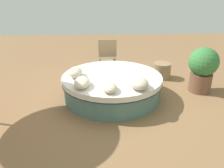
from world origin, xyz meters
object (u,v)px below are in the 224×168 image
object	(u,v)px
round_bed	(112,86)
side_table	(162,71)
throw_pillow_1	(82,82)
throw_pillow_2	(109,87)
throw_pillow_0	(75,72)
throw_pillow_3	(139,83)
planter	(203,68)
patio_chair	(107,53)

from	to	relation	value
round_bed	side_table	size ratio (longest dim) A/B	4.54
throw_pillow_1	throw_pillow_2	xyz separation A→B (m)	(0.23, 0.52, -0.01)
throw_pillow_0	throw_pillow_3	size ratio (longest dim) A/B	0.95
throw_pillow_2	planter	distance (m)	2.43
planter	throw_pillow_0	bearing A→B (deg)	-85.53
planter	throw_pillow_3	bearing A→B (deg)	-61.39
throw_pillow_0	throw_pillow_1	bearing A→B (deg)	18.57
round_bed	throw_pillow_2	size ratio (longest dim) A/B	5.02
patio_chair	planter	size ratio (longest dim) A/B	0.92
patio_chair	round_bed	bearing A→B (deg)	-88.91
planter	side_table	size ratio (longest dim) A/B	2.20
planter	side_table	xyz separation A→B (m)	(-0.92, -0.67, -0.38)
throw_pillow_1	throw_pillow_3	xyz separation A→B (m)	(0.14, 1.08, 0.02)
throw_pillow_3	side_table	bearing A→B (deg)	151.86
throw_pillow_1	throw_pillow_3	bearing A→B (deg)	82.60
throw_pillow_2	planter	world-z (taller)	planter
round_bed	throw_pillow_3	distance (m)	0.92
round_bed	throw_pillow_2	distance (m)	0.87
side_table	throw_pillow_2	bearing A→B (deg)	-38.80
planter	round_bed	bearing A→B (deg)	-84.82
round_bed	throw_pillow_0	size ratio (longest dim) A/B	4.81
throw_pillow_3	round_bed	bearing A→B (deg)	-146.40
throw_pillow_0	patio_chair	xyz separation A→B (m)	(-1.81, 0.75, -0.06)
throw_pillow_2	patio_chair	distance (m)	2.57
round_bed	throw_pillow_1	bearing A→B (deg)	-47.10
throw_pillow_3	planter	size ratio (longest dim) A/B	0.45
throw_pillow_0	planter	world-z (taller)	planter
round_bed	side_table	world-z (taller)	round_bed
throw_pillow_3	patio_chair	distance (m)	2.53
throw_pillow_3	patio_chair	xyz separation A→B (m)	(-2.48, -0.51, -0.06)
throw_pillow_0	planter	xyz separation A→B (m)	(-0.23, 2.91, -0.03)
throw_pillow_0	side_table	xyz separation A→B (m)	(-1.15, 2.23, -0.41)
round_bed	throw_pillow_2	xyz separation A→B (m)	(0.80, -0.09, 0.33)
throw_pillow_1	patio_chair	size ratio (longest dim) A/B	0.54
throw_pillow_1	side_table	bearing A→B (deg)	129.28
throw_pillow_1	throw_pillow_2	size ratio (longest dim) A/B	1.20
throw_pillow_2	side_table	distance (m)	2.49
throw_pillow_0	side_table	distance (m)	2.54
planter	side_table	bearing A→B (deg)	-143.79
round_bed	throw_pillow_1	distance (m)	0.90
round_bed	throw_pillow_3	xyz separation A→B (m)	(0.71, 0.47, 0.35)
patio_chair	throw_pillow_3	bearing A→B (deg)	-78.60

